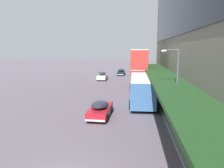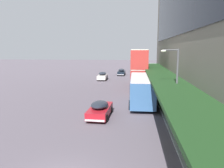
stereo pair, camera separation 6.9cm
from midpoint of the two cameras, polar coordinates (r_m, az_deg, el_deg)
The scene contains 7 objects.
transit_bus_kerbside_front at distance 25.51m, azimuth 7.69°, elevation -1.05°, with size 2.84×9.35×3.15m.
transit_bus_kerbside_rear at distance 37.51m, azimuth 7.05°, elevation 4.58°, with size 2.94×11.57×6.25m.
sedan_far_back at distance 44.89m, azimuth -2.61°, elevation 2.08°, with size 1.94×4.28×1.66m.
sedan_trailing_near at distance 53.40m, azimuth 2.38°, elevation 3.17°, with size 1.81×4.99×1.59m.
sedan_lead_near at distance 64.99m, azimuth 6.32°, elevation 4.18°, with size 2.09×4.76×1.58m.
sedan_second_mid at distance 20.49m, azimuth -3.21°, elevation -6.55°, with size 2.03×4.77×1.52m.
street_lamp at distance 19.09m, azimuth 16.04°, elevation 1.24°, with size 1.50×0.28×6.15m.
Camera 1 is at (3.31, -8.89, 6.26)m, focal length 35.00 mm.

